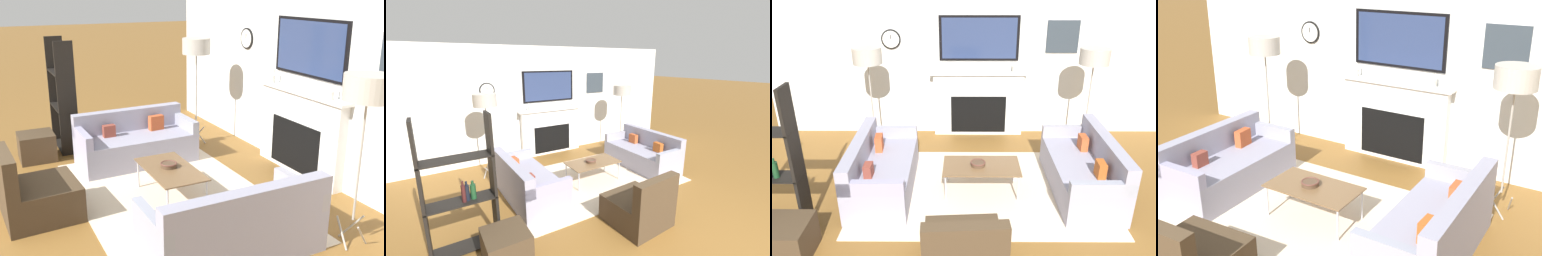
% 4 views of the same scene
% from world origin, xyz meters
% --- Properties ---
extents(fireplace_wall, '(7.51, 0.28, 2.70)m').
position_xyz_m(fireplace_wall, '(0.00, 4.84, 1.23)').
color(fireplace_wall, silver).
rests_on(fireplace_wall, ground_plane).
extents(area_rug, '(3.39, 2.19, 0.01)m').
position_xyz_m(area_rug, '(0.00, 2.85, 0.01)').
color(area_rug, beige).
rests_on(area_rug, ground_plane).
extents(couch_left, '(0.82, 1.70, 0.75)m').
position_xyz_m(couch_left, '(-1.39, 2.85, 0.28)').
color(couch_left, '#9291A5').
rests_on(couch_left, ground_plane).
extents(couch_right, '(0.77, 1.73, 0.80)m').
position_xyz_m(couch_right, '(1.39, 2.85, 0.29)').
color(couch_right, '#9291A5').
rests_on(couch_right, ground_plane).
extents(coffee_table, '(1.03, 0.57, 0.40)m').
position_xyz_m(coffee_table, '(-0.01, 2.80, 0.37)').
color(coffee_table, brown).
rests_on(coffee_table, ground_plane).
extents(decorative_bowl, '(0.21, 0.21, 0.06)m').
position_xyz_m(decorative_bowl, '(-0.06, 2.80, 0.43)').
color(decorative_bowl, '#503928').
rests_on(decorative_bowl, coffee_table).
extents(floor_lamp_left, '(0.44, 0.44, 1.74)m').
position_xyz_m(floor_lamp_left, '(-1.73, 4.02, 1.59)').
color(floor_lamp_left, '#9E998E').
rests_on(floor_lamp_left, ground_plane).
extents(floor_lamp_right, '(0.45, 0.45, 1.74)m').
position_xyz_m(floor_lamp_right, '(1.73, 4.02, 1.59)').
color(floor_lamp_right, '#9E998E').
rests_on(floor_lamp_right, ground_plane).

